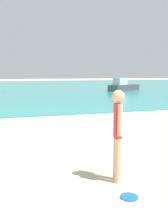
# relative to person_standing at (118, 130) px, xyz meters

# --- Properties ---
(water) EXTENTS (160.00, 60.00, 0.06)m
(water) POSITION_rel_person_standing_xyz_m (0.13, 37.79, -0.96)
(water) COLOR teal
(water) RESTS_ON ground
(person_standing) EXTENTS (0.23, 0.39, 1.73)m
(person_standing) POSITION_rel_person_standing_xyz_m (0.00, 0.00, 0.00)
(person_standing) COLOR #DDAD84
(person_standing) RESTS_ON ground
(frisbee) EXTENTS (0.29, 0.29, 0.03)m
(frisbee) POSITION_rel_person_standing_xyz_m (-0.09, -0.67, -0.97)
(frisbee) COLOR blue
(frisbee) RESTS_ON ground
(boat_near) EXTENTS (4.49, 3.31, 1.48)m
(boat_near) POSITION_rel_person_standing_xyz_m (11.41, 22.46, -0.41)
(boat_near) COLOR #4C4C51
(boat_near) RESTS_ON water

